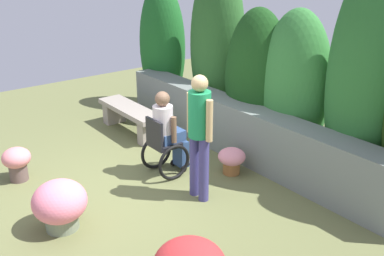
% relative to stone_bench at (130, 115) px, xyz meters
% --- Properties ---
extents(ground_plane, '(12.46, 12.46, 0.00)m').
position_rel_stone_bench_xyz_m(ground_plane, '(2.05, -1.21, -0.33)').
color(ground_plane, olive).
extents(stone_retaining_wall, '(5.84, 0.48, 0.90)m').
position_rel_stone_bench_xyz_m(stone_retaining_wall, '(2.05, 0.92, 0.12)').
color(stone_retaining_wall, slate).
rests_on(stone_retaining_wall, ground).
extents(hedge_backdrop, '(6.86, 1.10, 3.23)m').
position_rel_stone_bench_xyz_m(hedge_backdrop, '(2.08, 1.50, 1.05)').
color(hedge_backdrop, '#1C5F24').
rests_on(hedge_backdrop, ground).
extents(stone_bench, '(1.66, 0.47, 0.50)m').
position_rel_stone_bench_xyz_m(stone_bench, '(0.00, 0.00, 0.00)').
color(stone_bench, gray).
rests_on(stone_bench, ground).
extents(person_in_wheelchair, '(0.53, 0.66, 1.33)m').
position_rel_stone_bench_xyz_m(person_in_wheelchair, '(1.79, -0.41, 0.29)').
color(person_in_wheelchair, black).
rests_on(person_in_wheelchair, ground).
extents(person_standing_companion, '(0.49, 0.30, 1.76)m').
position_rel_stone_bench_xyz_m(person_standing_companion, '(2.65, -0.48, 0.69)').
color(person_standing_companion, '#403C7A').
rests_on(person_standing_companion, ground).
extents(flower_pot_purple_near, '(0.67, 0.67, 0.64)m').
position_rel_stone_bench_xyz_m(flower_pot_purple_near, '(2.19, -2.28, 0.00)').
color(flower_pot_purple_near, gray).
rests_on(flower_pot_purple_near, ground).
extents(flower_pot_terracotta_by_wall, '(0.42, 0.42, 0.41)m').
position_rel_stone_bench_xyz_m(flower_pot_terracotta_by_wall, '(2.41, 0.36, -0.09)').
color(flower_pot_terracotta_by_wall, '#A56936').
rests_on(flower_pot_terracotta_by_wall, ground).
extents(flower_pot_small_foreground, '(0.42, 0.42, 0.52)m').
position_rel_stone_bench_xyz_m(flower_pot_small_foreground, '(0.60, -2.30, -0.03)').
color(flower_pot_small_foreground, brown).
rests_on(flower_pot_small_foreground, ground).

